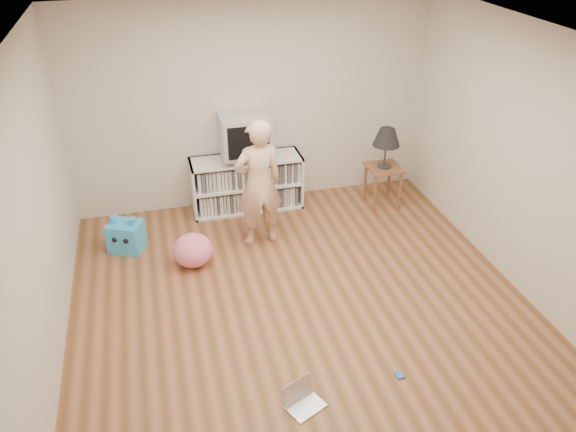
# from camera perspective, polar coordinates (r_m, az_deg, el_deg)

# --- Properties ---
(ground) EXTENTS (4.50, 4.50, 0.00)m
(ground) POSITION_cam_1_polar(r_m,az_deg,el_deg) (5.75, 1.17, -8.55)
(ground) COLOR brown
(ground) RESTS_ON ground
(walls) EXTENTS (4.52, 4.52, 2.60)m
(walls) POSITION_cam_1_polar(r_m,az_deg,el_deg) (5.04, 1.33, 3.04)
(walls) COLOR beige
(walls) RESTS_ON ground
(ceiling) EXTENTS (4.50, 4.50, 0.01)m
(ceiling) POSITION_cam_1_polar(r_m,az_deg,el_deg) (4.59, 1.53, 17.62)
(ceiling) COLOR white
(ceiling) RESTS_ON walls
(media_unit) EXTENTS (1.40, 0.45, 0.70)m
(media_unit) POSITION_cam_1_polar(r_m,az_deg,el_deg) (7.21, -4.24, 3.39)
(media_unit) COLOR white
(media_unit) RESTS_ON ground
(dvd_deck) EXTENTS (0.45, 0.35, 0.07)m
(dvd_deck) POSITION_cam_1_polar(r_m,az_deg,el_deg) (7.03, -4.33, 6.13)
(dvd_deck) COLOR gray
(dvd_deck) RESTS_ON media_unit
(crt_tv) EXTENTS (0.60, 0.53, 0.50)m
(crt_tv) POSITION_cam_1_polar(r_m,az_deg,el_deg) (6.91, -4.42, 8.27)
(crt_tv) COLOR #AEAEB4
(crt_tv) RESTS_ON dvd_deck
(side_table) EXTENTS (0.42, 0.42, 0.55)m
(side_table) POSITION_cam_1_polar(r_m,az_deg,el_deg) (7.31, 9.64, 4.02)
(side_table) COLOR brown
(side_table) RESTS_ON ground
(table_lamp) EXTENTS (0.34, 0.34, 0.52)m
(table_lamp) POSITION_cam_1_polar(r_m,az_deg,el_deg) (7.10, 10.00, 7.81)
(table_lamp) COLOR #333333
(table_lamp) RESTS_ON side_table
(person) EXTENTS (0.60, 0.43, 1.52)m
(person) POSITION_cam_1_polar(r_m,az_deg,el_deg) (6.26, -3.02, 3.26)
(person) COLOR beige
(person) RESTS_ON ground
(laptop) EXTENTS (0.36, 0.33, 0.20)m
(laptop) POSITION_cam_1_polar(r_m,az_deg,el_deg) (4.75, 1.44, -18.08)
(laptop) COLOR silver
(laptop) RESTS_ON ground
(playing_cards) EXTENTS (0.07, 0.09, 0.02)m
(playing_cards) POSITION_cam_1_polar(r_m,az_deg,el_deg) (5.08, 11.23, -15.53)
(playing_cards) COLOR #4563B9
(playing_cards) RESTS_ON ground
(plush_blue) EXTENTS (0.45, 0.42, 0.42)m
(plush_blue) POSITION_cam_1_polar(r_m,az_deg,el_deg) (6.66, -16.13, -1.95)
(plush_blue) COLOR #2EA4F1
(plush_blue) RESTS_ON ground
(plush_pink) EXTENTS (0.53, 0.53, 0.37)m
(plush_pink) POSITION_cam_1_polar(r_m,az_deg,el_deg) (6.24, -9.64, -3.45)
(plush_pink) COLOR pink
(plush_pink) RESTS_ON ground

